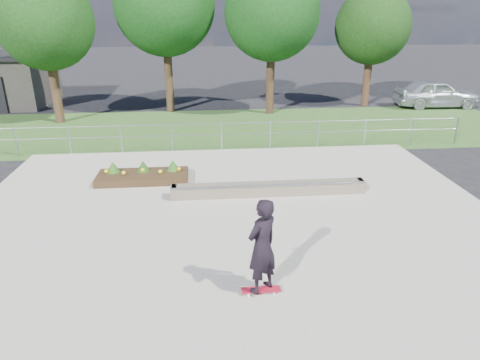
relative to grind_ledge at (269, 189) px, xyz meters
name	(u,v)px	position (x,y,z in m)	size (l,w,h in m)	color
ground	(238,244)	(-1.21, -2.76, -0.26)	(120.00, 120.00, 0.00)	black
grass_verge	(218,129)	(-1.21, 8.24, -0.25)	(30.00, 8.00, 0.02)	#2D5020
concrete_slab	(238,243)	(-1.21, -2.76, -0.23)	(15.00, 15.00, 0.06)	#A19B8F
fence	(221,133)	(-1.21, 4.74, 0.51)	(20.06, 0.06, 1.20)	gray
tree_far_left	(45,22)	(-9.21, 10.24, 4.59)	(4.55, 4.55, 7.15)	#362215
tree_mid_left	(164,5)	(-3.71, 12.24, 5.34)	(5.25, 5.25, 8.25)	#2F1F13
tree_mid_right	(272,13)	(1.79, 11.24, 4.97)	(4.90, 4.90, 7.70)	black
tree_far_right	(373,27)	(7.79, 12.74, 4.21)	(4.20, 4.20, 6.60)	#351F15
grind_ledge	(269,189)	(0.00, 0.00, 0.00)	(6.00, 0.44, 0.43)	brown
planter_bed	(143,175)	(-4.02, 1.63, -0.02)	(3.00, 1.20, 0.61)	black
skateboarder	(262,247)	(-0.91, -4.85, 0.87)	(0.87, 0.83, 2.08)	white
parked_car	(436,93)	(11.78, 11.99, 0.55)	(1.91, 4.75, 1.62)	#AEB4B8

